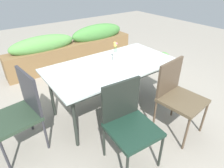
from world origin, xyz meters
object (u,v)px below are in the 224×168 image
Objects in this scene: chair_near_right at (178,94)px; potted_plant at (163,62)px; planter_box at (74,48)px; chair_end_left at (20,109)px; flower_vase at (115,54)px; chair_near_left at (128,120)px; dining_table at (112,68)px.

chair_near_right reaches higher than potted_plant.
chair_near_right is at bearing -87.87° from planter_box.
potted_plant is at bearing -89.55° from chair_end_left.
flower_vase reaches higher than chair_end_left.
chair_end_left is 0.33× the size of planter_box.
planter_box is 6.87× the size of potted_plant.
chair_end_left is 1.42m from flower_vase.
chair_near_right is (0.80, -0.00, 0.02)m from chair_near_left.
chair_end_left is at bearing -177.17° from flower_vase.
chair_end_left is 1.21m from chair_near_left.
chair_end_left reaches higher than chair_near_left.
dining_table is at bearing -97.90° from chair_end_left.
dining_table is 1.28m from chair_end_left.
dining_table is 0.94m from chair_near_left.
flower_vase is at bearing -94.56° from chair_end_left.
planter_box is (1.57, 1.84, -0.15)m from chair_end_left.
chair_near_right is (1.67, -0.85, 0.02)m from chair_end_left.
chair_end_left is at bearing -40.20° from chair_near_left.
chair_near_left is at bearing -148.49° from potted_plant.
dining_table is 1.96× the size of chair_near_left.
dining_table is 6.56× the size of flower_vase.
flower_vase reaches higher than potted_plant.
planter_box is (0.70, 2.69, -0.15)m from chair_near_left.
flower_vase reaches higher than dining_table.
chair_near_left reaches higher than planter_box.
chair_near_left is (-0.40, -0.84, -0.17)m from dining_table.
chair_end_left is at bearing -32.98° from chair_near_right.
potted_plant is at bearing 12.29° from flower_vase.
chair_near_right is (0.40, -0.84, -0.15)m from dining_table.
chair_end_left is (-1.27, 0.01, -0.16)m from dining_table.
chair_near_left is 2.20× the size of potted_plant.
flower_vase is 0.66× the size of potted_plant.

